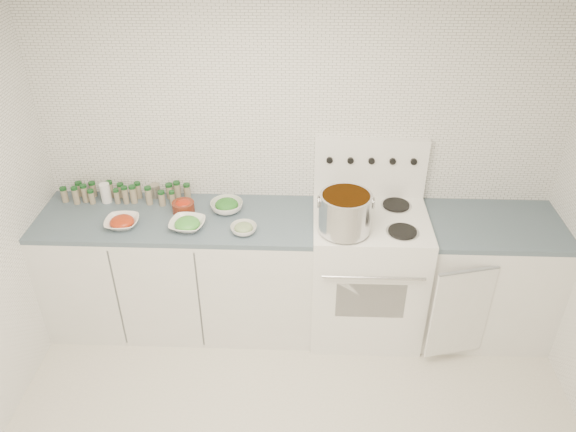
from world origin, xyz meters
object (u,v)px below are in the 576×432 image
object	(u,v)px
stove	(366,269)
stock_pot	(345,211)
bowl_tomato	(122,222)
bowl_snowpea	(187,224)

from	to	relation	value
stove	stock_pot	size ratio (longest dim) A/B	3.90
bowl_tomato	stove	bearing A→B (deg)	4.17
bowl_tomato	bowl_snowpea	xyz separation A→B (m)	(0.43, -0.01, 0.00)
stove	bowl_snowpea	world-z (taller)	stove
stock_pot	bowl_tomato	world-z (taller)	stock_pot
bowl_snowpea	stock_pot	bearing A→B (deg)	-2.57
stove	bowl_tomato	bearing A→B (deg)	-175.83
bowl_tomato	stock_pot	bearing A→B (deg)	-2.10
bowl_tomato	bowl_snowpea	world-z (taller)	bowl_snowpea
stove	bowl_tomato	xyz separation A→B (m)	(-1.62, -0.12, 0.43)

